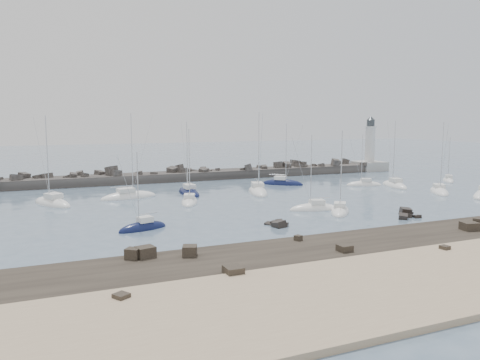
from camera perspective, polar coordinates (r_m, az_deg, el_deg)
name	(u,v)px	position (r m, az deg, el deg)	size (l,w,h in m)	color
ground	(275,210)	(68.41, 4.32, -3.64)	(400.00, 400.00, 0.00)	slate
sand_strip	(452,278)	(43.49, 24.48, -10.77)	(140.00, 14.00, 1.00)	tan
rock_shelf	(373,247)	(50.40, 15.95, -7.90)	(140.00, 12.00, 1.89)	black
rock_cluster_near	(278,225)	(58.29, 4.66, -5.52)	(2.58, 3.38, 1.69)	black
rock_cluster_far	(407,215)	(67.40, 19.66, -4.08)	(4.08, 3.81, 1.68)	black
breakwater	(162,180)	(101.12, -9.54, 0.05)	(115.00, 7.43, 5.24)	#322E2C
lighthouse	(369,158)	(125.31, 15.50, 2.55)	(7.00, 7.00, 14.60)	#A09F9A
sailboat_1	(52,204)	(77.79, -21.90, -2.71)	(6.86, 9.63, 14.82)	white
sailboat_2	(143,228)	(57.37, -11.75, -5.78)	(6.53, 3.66, 10.16)	#0F163E
sailboat_3	(190,202)	(74.20, -6.17, -2.70)	(5.09, 8.31, 12.54)	white
sailboat_4	(129,197)	(80.43, -13.41, -2.07)	(10.04, 4.76, 15.16)	white
sailboat_5	(314,209)	(68.90, 9.06, -3.52)	(7.75, 3.92, 11.82)	white
sailboat_6	(258,192)	(83.59, 2.19, -1.51)	(5.61, 10.26, 15.52)	white
sailboat_7	(340,212)	(67.78, 12.08, -3.78)	(6.78, 7.79, 12.54)	white
sailboat_8	(282,184)	(94.93, 5.18, -0.47)	(8.09, 7.36, 13.33)	#0F163E
sailboat_9	(364,185)	(96.21, 14.88, -0.59)	(7.29, 4.52, 11.12)	white
sailboat_10	(395,186)	(96.40, 18.32, -0.70)	(4.83, 9.16, 13.89)	white
sailboat_12	(448,181)	(108.76, 24.05, -0.09)	(5.51, 6.27, 10.30)	white
sailboat_13	(189,193)	(83.04, -6.25, -1.60)	(2.76, 8.67, 13.82)	#0F163E
sailboat_14	(439,192)	(91.19, 23.11, -1.37)	(7.08, 8.66, 13.60)	white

